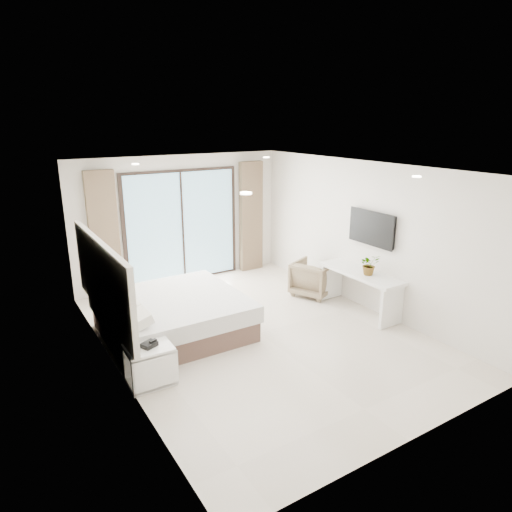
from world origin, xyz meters
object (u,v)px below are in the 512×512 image
(console_desk, at_px, (360,282))
(armchair, at_px, (313,277))
(bed, at_px, (172,316))
(nightstand, at_px, (150,365))

(console_desk, distance_m, armchair, 1.13)
(bed, height_order, armchair, armchair)
(console_desk, bearing_deg, armchair, 99.80)
(armchair, bearing_deg, bed, 68.10)
(console_desk, height_order, armchair, console_desk)
(bed, xyz_separation_m, console_desk, (3.25, -0.95, 0.25))
(nightstand, xyz_separation_m, armchair, (3.87, 1.38, 0.11))
(nightstand, height_order, armchair, armchair)
(bed, distance_m, armchair, 3.06)
(nightstand, height_order, console_desk, console_desk)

